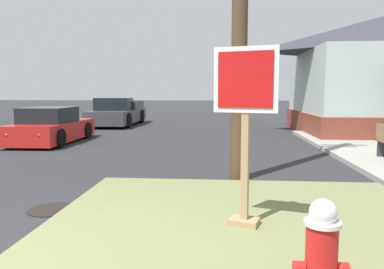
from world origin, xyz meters
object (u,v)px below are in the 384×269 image
(parked_sedan_red, at_px, (51,127))
(pickup_truck_charcoal, at_px, (117,114))
(fire_hydrant, at_px, (321,269))
(manhole_cover, at_px, (52,210))
(stop_sign, at_px, (245,138))

(parked_sedan_red, height_order, pickup_truck_charcoal, pickup_truck_charcoal)
(fire_hydrant, bearing_deg, manhole_cover, 139.90)
(fire_hydrant, xyz_separation_m, pickup_truck_charcoal, (-6.33, 17.19, 0.08))
(stop_sign, distance_m, pickup_truck_charcoal, 16.22)
(manhole_cover, bearing_deg, parked_sedan_red, 115.06)
(stop_sign, bearing_deg, pickup_truck_charcoal, 111.41)
(fire_hydrant, height_order, manhole_cover, fire_hydrant)
(stop_sign, distance_m, parked_sedan_red, 10.22)
(parked_sedan_red, bearing_deg, manhole_cover, -64.94)
(parked_sedan_red, bearing_deg, stop_sign, -51.91)
(stop_sign, height_order, pickup_truck_charcoal, stop_sign)
(fire_hydrant, relative_size, parked_sedan_red, 0.24)
(stop_sign, bearing_deg, parked_sedan_red, 128.09)
(stop_sign, bearing_deg, fire_hydrant, -78.89)
(fire_hydrant, relative_size, stop_sign, 0.43)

